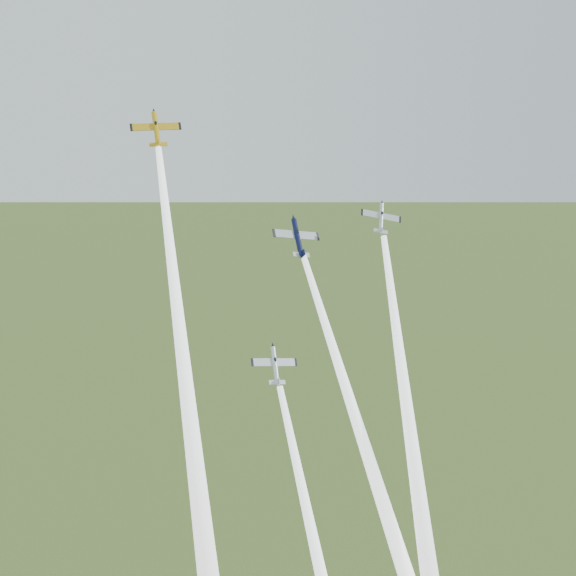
{
  "coord_description": "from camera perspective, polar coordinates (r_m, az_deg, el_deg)",
  "views": [
    {
      "loc": [
        -27.83,
        -103.32,
        116.15
      ],
      "look_at": [
        0.0,
        -6.0,
        92.0
      ],
      "focal_mm": 45.0,
      "sensor_mm": 36.0,
      "label": 1
    }
  ],
  "objects": [
    {
      "name": "plane_silver_low",
      "position": [
        104.86,
        -1.03,
        -6.12
      ],
      "size": [
        7.49,
        5.75,
        7.22
      ],
      "primitive_type": null,
      "rotation": [
        0.95,
        0.13,
        0.1
      ],
      "color": "silver"
    },
    {
      "name": "smoke_trail_yellow",
      "position": [
        93.98,
        -8.27,
        -5.82
      ],
      "size": [
        2.92,
        39.93,
        54.2
      ],
      "primitive_type": null,
      "rotation": [
        -0.62,
        0.0,
        0.01
      ],
      "color": "white"
    },
    {
      "name": "plane_yellow",
      "position": [
        109.41,
        -10.37,
        12.25
      ],
      "size": [
        7.6,
        5.28,
        6.84
      ],
      "primitive_type": null,
      "rotation": [
        0.95,
        -0.02,
        0.01
      ],
      "color": "gold"
    },
    {
      "name": "smoke_trail_navy",
      "position": [
        103.96,
        6.52,
        -13.61
      ],
      "size": [
        11.57,
        39.41,
        54.06
      ],
      "primitive_type": null,
      "rotation": [
        -0.62,
        0.0,
        0.23
      ],
      "color": "white"
    },
    {
      "name": "plane_navy",
      "position": [
        111.58,
        0.76,
        4.01
      ],
      "size": [
        8.4,
        7.68,
        8.51
      ],
      "primitive_type": null,
      "rotation": [
        0.95,
        0.15,
        0.23
      ],
      "color": "#0C1036"
    },
    {
      "name": "plane_silver_right",
      "position": [
        113.25,
        7.38,
        5.51
      ],
      "size": [
        7.95,
        5.38,
        7.04
      ],
      "primitive_type": null,
      "rotation": [
        0.95,
        0.2,
        -0.16
      ],
      "color": "silver"
    },
    {
      "name": "smoke_trail_silver_right",
      "position": [
        102.74,
        9.63,
        -11.11
      ],
      "size": [
        8.41,
        37.07,
        50.27
      ],
      "primitive_type": null,
      "rotation": [
        -0.62,
        0.0,
        -0.16
      ],
      "color": "white"
    }
  ]
}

